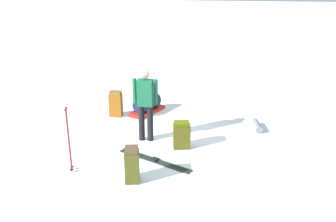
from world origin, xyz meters
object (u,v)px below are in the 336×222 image
backpack_small_spare (116,104)px  gear_sled (147,105)px  ski_pair_near (154,160)px  backpack_bright (132,165)px  ski_poles_planted_near (69,137)px  skier_standing (145,101)px  sleeping_mat_rolled (257,126)px  backpack_large_dark (181,135)px

backpack_small_spare → gear_sled: size_ratio=0.59×
ski_pair_near → backpack_bright: bearing=-18.6°
backpack_small_spare → ski_poles_planted_near: bearing=-2.1°
backpack_bright → backpack_small_spare: 3.39m
skier_standing → sleeping_mat_rolled: size_ratio=3.09×
gear_sled → ski_pair_near: bearing=13.4°
ski_poles_planted_near → backpack_large_dark: bearing=123.1°
skier_standing → backpack_bright: (1.81, 0.08, -0.62)m
ski_poles_planted_near → sleeping_mat_rolled: (-2.57, 3.79, -0.65)m
ski_pair_near → backpack_bright: backpack_bright is taller
backpack_large_dark → backpack_small_spare: size_ratio=0.88×
skier_standing → backpack_small_spare: 1.86m
backpack_large_dark → ski_poles_planted_near: 2.47m
gear_sled → backpack_bright: bearing=6.0°
backpack_large_dark → sleeping_mat_rolled: bearing=125.4°
sleeping_mat_rolled → backpack_large_dark: bearing=-54.6°
backpack_bright → gear_sled: backpack_bright is taller
backpack_bright → backpack_small_spare: (-3.19, -1.15, 0.00)m
ski_poles_planted_near → gear_sled: size_ratio=1.12×
backpack_small_spare → backpack_bright: bearing=19.9°
backpack_large_dark → ski_poles_planted_near: bearing=-56.9°
backpack_large_dark → gear_sled: (-2.02, -1.15, -0.07)m
ski_pair_near → backpack_large_dark: backpack_large_dark is taller
backpack_small_spare → gear_sled: bearing=114.7°
backpack_small_spare → ski_pair_near: bearing=31.2°
backpack_bright → sleeping_mat_rolled: bearing=137.7°
backpack_bright → sleeping_mat_rolled: backpack_bright is taller
ski_pair_near → backpack_bright: (0.82, -0.28, 0.32)m
ski_poles_planted_near → sleeping_mat_rolled: ski_poles_planted_near is taller
ski_poles_planted_near → sleeping_mat_rolled: bearing=124.2°
skier_standing → sleeping_mat_rolled: 2.91m
ski_pair_near → backpack_small_spare: size_ratio=2.36×
backpack_large_dark → gear_sled: size_ratio=0.51×
ski_poles_planted_near → gear_sled: (-3.35, 0.89, -0.51)m
ski_pair_near → sleeping_mat_rolled: size_ratio=2.99×
backpack_large_dark → backpack_small_spare: bearing=-130.8°
backpack_bright → ski_poles_planted_near: ski_poles_planted_near is taller
ski_pair_near → backpack_small_spare: bearing=-148.8°
skier_standing → backpack_large_dark: bearing=71.8°
backpack_large_dark → backpack_bright: size_ratio=0.89×
sleeping_mat_rolled → backpack_bright: bearing=-42.3°
backpack_large_dark → backpack_small_spare: backpack_small_spare is taller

